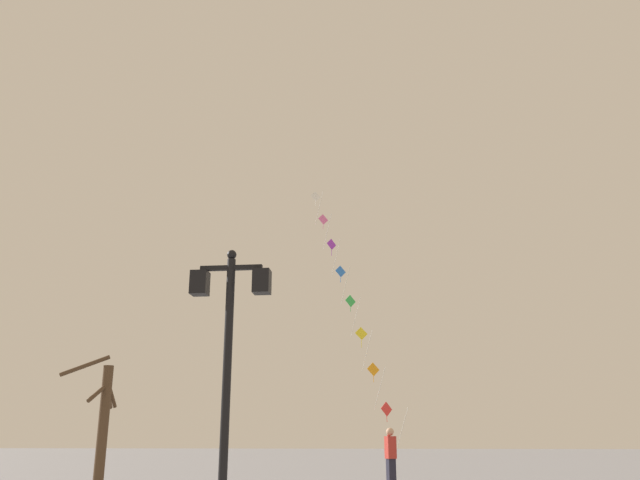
# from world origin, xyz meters

# --- Properties ---
(twin_lantern_lamp_post) EXTENTS (1.34, 0.28, 4.46)m
(twin_lantern_lamp_post) POSITION_xyz_m (-1.85, 8.41, 3.10)
(twin_lantern_lamp_post) COLOR black
(twin_lantern_lamp_post) RESTS_ON ground_plane
(kite_train) EXTENTS (3.84, 6.53, 12.02)m
(kite_train) POSITION_xyz_m (-0.68, 22.25, 6.45)
(kite_train) COLOR brown
(kite_train) RESTS_ON ground_plane
(kite_flyer) EXTENTS (0.34, 0.63, 1.71)m
(kite_flyer) POSITION_xyz_m (0.69, 17.30, 0.90)
(kite_flyer) COLOR #1E1E2D
(kite_flyer) RESTS_ON ground_plane
(bare_tree) EXTENTS (1.56, 1.84, 3.83)m
(bare_tree) POSITION_xyz_m (-7.68, 17.03, 1.96)
(bare_tree) COLOR #4C3826
(bare_tree) RESTS_ON ground_plane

